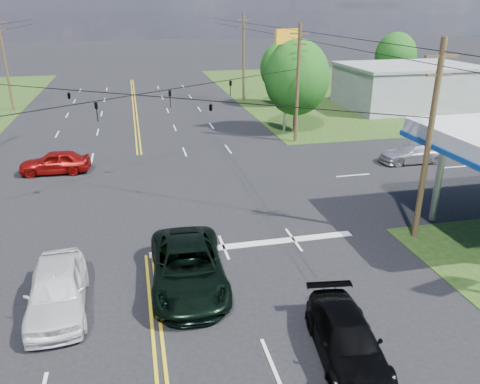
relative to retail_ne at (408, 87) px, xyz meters
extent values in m
plane|color=black|center=(-30.00, -20.00, -2.20)|extent=(280.00, 280.00, 0.00)
cube|color=#1C3812|center=(5.00, 12.00, -2.20)|extent=(46.00, 48.00, 0.03)
cube|color=silver|center=(-25.00, -28.00, -2.20)|extent=(10.00, 0.50, 0.02)
cube|color=gray|center=(0.00, 0.00, 0.00)|extent=(14.00, 10.00, 4.40)
cylinder|color=#A5A5AA|center=(-15.00, -27.50, 0.12)|extent=(0.36, 0.36, 4.65)
cylinder|color=#41311B|center=(-17.00, -29.00, 2.55)|extent=(0.28, 0.28, 9.50)
cube|color=#41311B|center=(-17.00, -29.00, 6.50)|extent=(1.60, 0.12, 0.12)
cube|color=#41311B|center=(-17.00, -29.00, 5.70)|extent=(1.20, 0.10, 0.10)
cylinder|color=#41311B|center=(-17.00, -11.00, 2.55)|extent=(0.28, 0.28, 9.50)
cube|color=#41311B|center=(-17.00, -11.00, 6.50)|extent=(1.60, 0.12, 0.12)
cube|color=#41311B|center=(-17.00, -11.00, 5.70)|extent=(1.20, 0.10, 0.10)
cylinder|color=#41311B|center=(-43.00, 8.00, 2.80)|extent=(0.28, 0.28, 10.00)
cylinder|color=#41311B|center=(-17.00, 8.00, 2.80)|extent=(0.28, 0.28, 10.00)
cube|color=#41311B|center=(-17.00, 8.00, 7.00)|extent=(1.60, 0.12, 0.12)
cube|color=#41311B|center=(-17.00, 8.00, 6.20)|extent=(1.20, 0.10, 0.10)
imported|color=black|center=(-32.08, -21.44, 3.22)|extent=(0.17, 0.21, 1.05)
imported|color=black|center=(-27.92, -18.56, 3.22)|extent=(0.17, 0.21, 1.05)
imported|color=black|center=(-23.50, -15.50, 3.22)|extent=(0.17, 0.21, 1.05)
imported|color=black|center=(-33.90, -17.30, 3.50)|extent=(1.24, 0.26, 0.50)
imported|color=black|center=(-26.10, -22.70, 3.50)|extent=(1.24, 0.26, 0.50)
cylinder|color=black|center=(-17.00, -22.00, 6.70)|extent=(0.04, 100.00, 0.04)
cylinder|color=black|center=(-17.00, -22.00, 6.10)|extent=(0.04, 100.00, 0.04)
cylinder|color=#41311B|center=(-16.00, -8.00, -0.55)|extent=(0.36, 0.36, 3.30)
ellipsoid|color=#174D14|center=(-16.00, -8.00, 2.67)|extent=(5.70, 5.70, 6.60)
cylinder|color=#41311B|center=(-13.50, 4.00, -0.77)|extent=(0.36, 0.36, 2.86)
ellipsoid|color=#174D14|center=(-13.50, 4.00, 2.03)|extent=(4.94, 4.94, 5.72)
cylinder|color=#41311B|center=(4.00, 10.00, -0.66)|extent=(0.36, 0.36, 3.08)
ellipsoid|color=#174D14|center=(4.00, 10.00, 2.35)|extent=(5.32, 5.32, 6.16)
imported|color=black|center=(-28.53, -30.87, -1.32)|extent=(3.22, 6.46, 1.76)
imported|color=black|center=(-24.04, -36.19, -1.50)|extent=(2.59, 5.04, 1.40)
imported|color=white|center=(-33.50, -31.40, -1.32)|extent=(2.34, 5.27, 1.76)
imported|color=maroon|center=(-35.69, -14.94, -1.41)|extent=(4.71, 2.08, 1.57)
imported|color=#B5B6BA|center=(-10.51, -18.28, -1.49)|extent=(4.95, 2.12, 1.42)
cylinder|color=#A5A5AA|center=(-16.91, -7.67, 2.25)|extent=(0.20, 0.20, 8.90)
cube|color=#FFA41A|center=(-16.91, -7.67, 6.10)|extent=(2.38, 1.08, 1.22)
camera|label=1|loc=(-30.16, -47.38, 8.52)|focal=35.00mm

